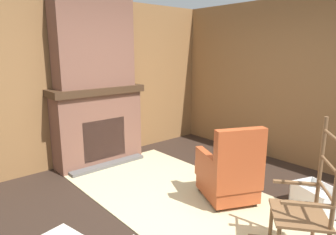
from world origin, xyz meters
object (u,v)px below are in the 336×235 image
Objects in this scene: armchair at (229,174)px; storage_case at (120,81)px; rocking_chair at (304,216)px; firewood_stack at (244,151)px; laundry_basket at (316,198)px; decorative_plate_on_mantel at (99,78)px; oil_lamp_vase at (74,83)px.

armchair is 3.73× the size of storage_case.
armchair is 2.50m from storage_case.
rocking_chair is 2.62m from firewood_stack.
rocking_chair is 3.53m from storage_case.
firewood_stack is 1.74× the size of storage_case.
laundry_basket reaches higher than firewood_stack.
decorative_plate_on_mantel is (-2.32, -0.47, 1.04)m from armchair.
storage_case reaches higher than laundry_basket.
storage_case reaches higher than firewood_stack.
armchair is 3.96× the size of oil_lamp_vase.
armchair is 1.66m from firewood_stack.
rocking_chair is 3.56m from oil_lamp_vase.
armchair is 2.14× the size of firewood_stack.
firewood_stack is 0.79× the size of laundry_basket.
laundry_basket is 3.54m from decorative_plate_on_mantel.
firewood_stack is (-0.77, 1.45, -0.24)m from armchair.
armchair reaches higher than firewood_stack.
storage_case is at bearing -167.40° from laundry_basket.
rocking_chair is at bearing -172.80° from armchair.
laundry_basket is 2.33× the size of oil_lamp_vase.
rocking_chair reaches higher than firewood_stack.
storage_case is (-2.30, -0.09, 0.98)m from armchair.
firewood_stack is at bearing 45.19° from storage_case.
oil_lamp_vase reaches higher than laundry_basket.
decorative_plate_on_mantel is (-3.42, -0.10, 0.97)m from rocking_chair.
firewood_stack is 3.07m from oil_lamp_vase.
rocking_chair is (1.10, -0.37, 0.07)m from armchair.
laundry_basket is (-0.28, 0.97, -0.28)m from rocking_chair.
storage_case is at bearing -42.43° from rocking_chair.
oil_lamp_vase is 0.81m from storage_case.
storage_case is (-3.40, 0.28, 0.91)m from rocking_chair.
firewood_stack is at bearing -81.89° from rocking_chair.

